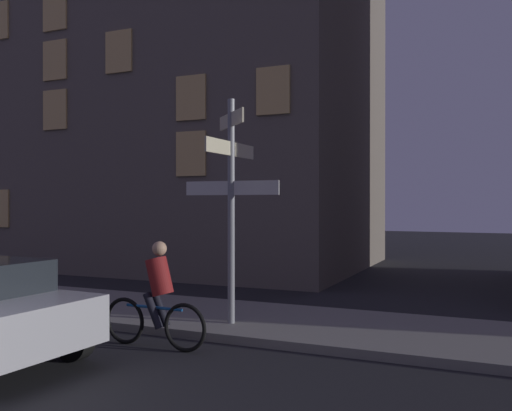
# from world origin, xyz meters

# --- Properties ---
(sidewalk_kerb) EXTENTS (40.00, 2.81, 0.14)m
(sidewalk_kerb) POSITION_xyz_m (0.00, 6.20, 0.07)
(sidewalk_kerb) COLOR gray
(sidewalk_kerb) RESTS_ON ground_plane
(signpost) EXTENTS (1.75, 1.79, 3.81)m
(signpost) POSITION_xyz_m (0.54, 5.58, 2.40)
(signpost) COLOR gray
(signpost) RESTS_ON sidewalk_kerb
(cyclist) EXTENTS (1.82, 0.33, 1.61)m
(cyclist) POSITION_xyz_m (0.01, 4.14, 0.75)
(cyclist) COLOR black
(cyclist) RESTS_ON ground_plane
(building_left_block) EXTENTS (11.88, 8.56, 12.00)m
(building_left_block) POSITION_xyz_m (-5.24, 14.30, 6.00)
(building_left_block) COLOR #6B6056
(building_left_block) RESTS_ON ground_plane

